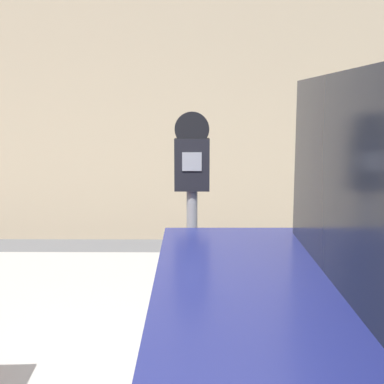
% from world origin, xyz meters
% --- Properties ---
extents(sidewalk, '(24.00, 2.80, 0.11)m').
position_xyz_m(sidewalk, '(0.00, 2.20, 0.05)').
color(sidewalk, '#ADAAA3').
rests_on(sidewalk, ground_plane).
extents(building_facade, '(24.00, 0.30, 5.17)m').
position_xyz_m(building_facade, '(0.00, 4.73, 2.59)').
color(building_facade, tan).
rests_on(building_facade, ground_plane).
extents(parking_meter, '(0.20, 0.12, 1.56)m').
position_xyz_m(parking_meter, '(0.36, 0.96, 1.20)').
color(parking_meter, gray).
rests_on(parking_meter, sidewalk).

